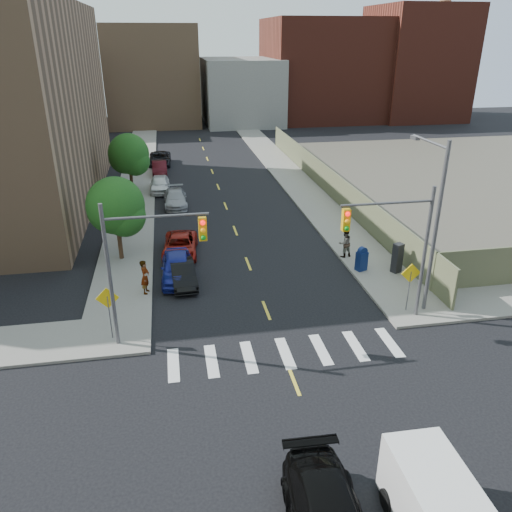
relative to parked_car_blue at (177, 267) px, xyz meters
name	(u,v)px	position (x,y,z in m)	size (l,w,h in m)	color
ground	(306,413)	(4.52, -12.62, -0.78)	(160.00, 160.00, 0.00)	black
sidewalk_nw	(140,166)	(-3.23, 28.88, -0.71)	(3.50, 73.00, 0.15)	gray
sidewalk_ne	(276,160)	(12.27, 28.88, -0.71)	(3.50, 73.00, 0.15)	gray
fence_north	(327,180)	(14.12, 15.38, 0.47)	(0.12, 44.00, 2.50)	#5D6144
gravel_lot	(494,178)	(32.52, 17.38, -0.75)	(36.00, 42.00, 0.06)	#595447
bg_bldg_west	(47,88)	(-17.48, 57.38, 5.22)	(14.00, 18.00, 12.00)	#592319
bg_bldg_midwest	(153,75)	(-1.48, 59.38, 6.72)	(14.00, 16.00, 15.00)	#8C6B4C
bg_bldg_center	(241,91)	(12.52, 57.38, 4.22)	(12.00, 16.00, 10.00)	gray
bg_bldg_east	(321,70)	(26.52, 59.38, 7.22)	(18.00, 18.00, 16.00)	#592319
bg_bldg_fareast	(415,63)	(42.52, 57.38, 8.22)	(14.00, 16.00, 18.00)	#592319
smokestack	(441,31)	(46.52, 57.38, 13.22)	(1.80, 1.80, 28.00)	#8C6B4C
signal_nw	(143,256)	(-1.47, -6.62, 3.74)	(4.59, 0.30, 7.00)	#59595E
signal_ne	(398,238)	(10.50, -6.62, 3.74)	(4.59, 0.30, 7.00)	#59595E
streetlight_ne	(434,215)	(12.72, -5.72, 4.44)	(0.25, 3.70, 9.00)	#59595E
warn_sign_nw	(108,304)	(-3.28, -6.12, 1.21)	(1.06, 0.06, 2.83)	#59595E
warn_sign_ne	(410,279)	(11.72, -6.12, 1.21)	(1.06, 0.06, 2.83)	#59595E
warn_sign_midwest	(126,211)	(-3.28, 7.38, 1.21)	(1.06, 0.06, 2.83)	#59595E
tree_west_near	(116,209)	(-3.49, 3.43, 2.69)	(3.66, 3.64, 5.52)	#332114
tree_west_far	(129,156)	(-3.49, 18.43, 2.69)	(3.66, 3.64, 5.52)	#332114
parked_car_blue	(177,267)	(0.00, 0.00, 0.00)	(1.85, 4.60, 1.57)	navy
parked_car_black	(183,273)	(0.32, -0.68, -0.13)	(1.37, 3.94, 1.30)	black
parked_car_red	(180,246)	(0.32, 3.58, -0.13)	(2.18, 4.73, 1.31)	maroon
parked_car_silver	(175,198)	(0.32, 14.12, -0.11)	(1.89, 4.65, 1.35)	#96989D
parked_car_white	(160,184)	(-0.98, 18.67, -0.05)	(1.74, 4.33, 1.47)	white
parked_car_maroon	(160,168)	(-0.98, 24.93, -0.08)	(1.49, 4.27, 1.41)	#3B0B10
parked_car_grey	(160,159)	(-0.98, 29.34, -0.07)	(2.37, 5.14, 1.43)	black
mailbox	(362,259)	(11.16, -1.05, 0.11)	(0.75, 0.66, 1.53)	navy
payphone	(397,258)	(13.17, -1.67, 0.29)	(0.55, 0.45, 1.85)	black
pedestrian_west	(145,277)	(-1.78, -1.74, 0.35)	(0.72, 0.47, 1.97)	gray
pedestrian_east	(345,243)	(10.82, 1.09, 0.32)	(0.92, 0.72, 1.90)	gray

